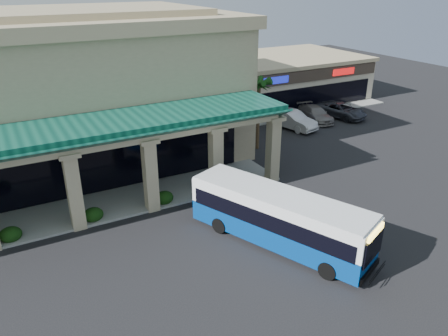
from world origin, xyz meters
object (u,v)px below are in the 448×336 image
pedestrian (321,212)px  car_gray (341,110)px  transit_bus (278,219)px  car_white (292,120)px  car_red (315,114)px

pedestrian → car_gray: bearing=-46.5°
transit_bus → car_gray: (19.19, 16.03, -0.75)m
car_white → car_gray: 6.62m
transit_bus → car_gray: bearing=16.9°
pedestrian → car_white: size_ratio=0.35×
pedestrian → car_red: size_ratio=0.37×
pedestrian → car_red: bearing=-39.8°
car_red → car_gray: (3.07, -0.32, 0.04)m
transit_bus → car_red: transit_bus is taller
transit_bus → car_white: size_ratio=2.08×
car_white → car_gray: car_white is taller
pedestrian → car_red: (12.88, 16.06, -0.19)m
pedestrian → car_white: pedestrian is taller
pedestrian → car_white: 17.93m
car_red → car_gray: car_gray is taller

